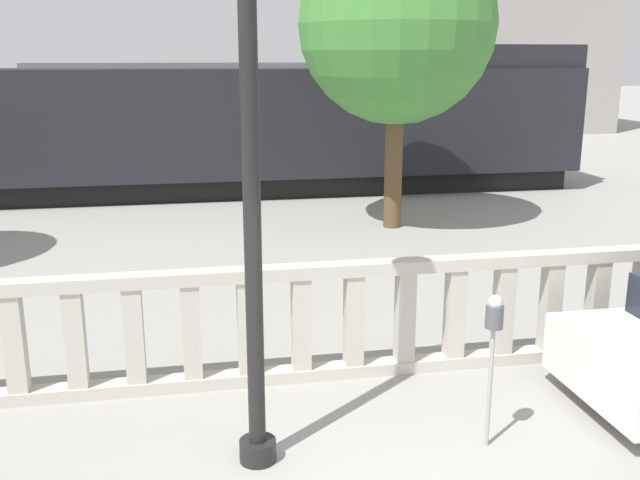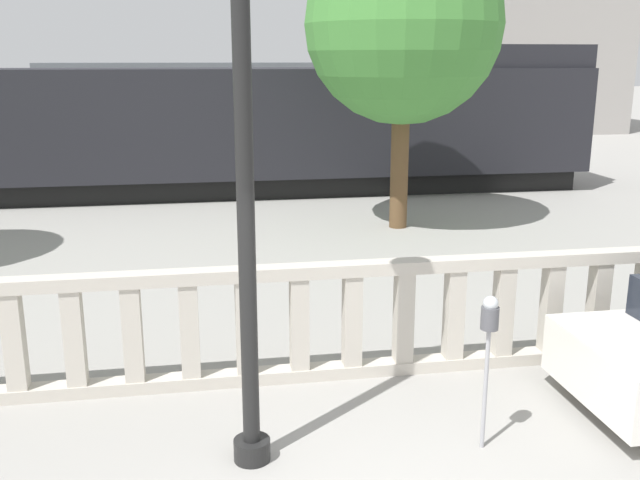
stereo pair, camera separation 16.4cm
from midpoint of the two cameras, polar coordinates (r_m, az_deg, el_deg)
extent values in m
cube|color=#BCB5A8|center=(8.23, 1.04, -10.45)|extent=(15.98, 0.24, 0.14)
cube|color=#BCB5A8|center=(7.80, 1.08, -2.43)|extent=(15.98, 0.24, 0.14)
cube|color=#BCB5A8|center=(8.10, -22.73, -7.46)|extent=(0.20, 0.20, 1.06)
cube|color=#BCB5A8|center=(7.98, -18.51, -7.39)|extent=(0.20, 0.20, 1.06)
cube|color=#BCB5A8|center=(7.90, -14.18, -7.27)|extent=(0.20, 0.20, 1.06)
cube|color=#BCB5A8|center=(7.87, -9.80, -7.12)|extent=(0.20, 0.20, 1.06)
cube|color=#BCB5A8|center=(7.89, -5.42, -6.92)|extent=(0.20, 0.20, 1.06)
cube|color=#BCB5A8|center=(7.95, -1.08, -6.68)|extent=(0.20, 0.20, 1.06)
cube|color=#BCB5A8|center=(8.06, 3.17, -6.41)|extent=(0.20, 0.20, 1.06)
cube|color=#BCB5A8|center=(8.20, 7.27, -6.12)|extent=(0.20, 0.20, 1.06)
cube|color=#BCB5A8|center=(8.39, 11.21, -5.81)|extent=(0.20, 0.20, 1.06)
cube|color=#BCB5A8|center=(8.62, 14.96, -5.48)|extent=(0.20, 0.20, 1.06)
cube|color=#BCB5A8|center=(8.88, 18.49, -5.16)|extent=(0.20, 0.20, 1.06)
cube|color=#BCB5A8|center=(9.17, 21.81, -4.84)|extent=(0.20, 0.20, 1.06)
cylinder|color=black|center=(6.71, -4.73, -16.37)|extent=(0.33, 0.33, 0.20)
cylinder|color=black|center=(5.84, -5.24, 5.49)|extent=(0.15, 0.15, 4.86)
cylinder|color=#99999E|center=(6.84, 13.77, -11.52)|extent=(0.04, 0.04, 1.18)
cylinder|color=#4C4C51|center=(6.57, 14.13, -6.08)|extent=(0.16, 0.16, 0.21)
sphere|color=#B2B7BC|center=(6.52, 14.20, -4.94)|extent=(0.14, 0.14, 0.14)
cylinder|color=black|center=(8.69, 22.70, -8.33)|extent=(0.67, 0.18, 0.67)
cube|color=black|center=(19.52, -17.64, 4.12)|extent=(25.84, 2.45, 0.55)
cube|color=black|center=(19.32, -18.01, 8.88)|extent=(26.36, 3.06, 2.71)
cube|color=black|center=(21.06, 15.93, 13.95)|extent=(3.00, 2.75, 0.60)
cube|color=black|center=(36.18, 0.66, 9.23)|extent=(26.62, 2.30, 0.55)
cube|color=#4C5156|center=(36.07, 0.67, 11.84)|extent=(27.16, 2.87, 2.74)
cube|color=#4C5156|center=(40.02, 18.48, 13.77)|extent=(3.00, 2.58, 0.60)
cube|color=gray|center=(37.10, 13.59, 16.91)|extent=(11.96, 6.35, 10.81)
cylinder|color=brown|center=(15.14, 6.69, 5.98)|extent=(0.37, 0.37, 2.68)
sphere|color=#428438|center=(15.00, 7.01, 16.77)|extent=(4.00, 4.00, 4.00)
camera|label=1|loc=(0.08, -89.46, 0.14)|focal=40.00mm
camera|label=2|loc=(0.08, 90.54, -0.14)|focal=40.00mm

